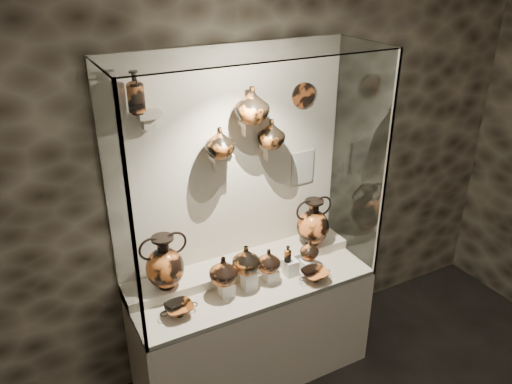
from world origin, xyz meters
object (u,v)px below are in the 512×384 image
Objects in this scene: ovoid_vase_a at (220,142)px; ovoid_vase_b at (252,105)px; kylix_right at (315,275)px; jug_a at (223,270)px; kylix_left at (179,309)px; lekythos_tall at (135,90)px; amphora_left at (164,262)px; ovoid_vase_c at (271,134)px; lekythos_small at (288,253)px; jug_b at (246,259)px; jug_c at (268,260)px; amphora_right at (313,222)px; jug_e at (309,249)px.

ovoid_vase_a is 0.31m from ovoid_vase_b.
jug_a is at bearing 148.46° from kylix_right.
kylix_left is (-0.33, -0.05, -0.15)m from jug_a.
amphora_left is at bearing -58.53° from lekythos_tall.
ovoid_vase_b is 0.27m from ovoid_vase_c.
lekythos_tall is at bearing 151.78° from lekythos_small.
kylix_right is 1.19× the size of ovoid_vase_a.
ovoid_vase_a is (-0.52, 0.39, 0.94)m from kylix_right.
lekythos_tall is at bearing 155.22° from ovoid_vase_a.
amphora_left is 0.54m from jug_b.
jug_c is at bearing 168.08° from lekythos_small.
jug_b is at bearing -124.55° from ovoid_vase_b.
jug_b reaches higher than jug_c.
amphora_right is 1.57× the size of kylix_left.
lekythos_small is 1.05m from ovoid_vase_b.
jug_b is at bearing -172.71° from amphora_right.
lekythos_small is at bearing 12.12° from jug_b.
lekythos_tall reaches higher than lekythos_small.
ovoid_vase_c is at bearing 51.20° from jug_b.
amphora_right reaches higher than jug_a.
ovoid_vase_c is (0.15, 0.25, 0.81)m from jug_c.
kylix_right is at bearing -11.67° from kylix_left.
lekythos_small reaches higher than jug_c.
jug_a is at bearing -163.65° from jug_b.
jug_c is 0.35m from kylix_right.
lekythos_small is (0.82, -0.19, -0.07)m from amphora_left.
jug_c reaches higher than jug_e.
ovoid_vase_a reaches higher than ovoid_vase_c.
jug_a is at bearing -143.83° from ovoid_vase_b.
kylix_right is at bearing -24.29° from lekythos_tall.
amphora_right reaches higher than kylix_right.
kylix_right is at bearing -58.20° from ovoid_vase_c.
kylix_right is at bearing -59.17° from ovoid_vase_a.
jug_b is 0.84× the size of kylix_right.
ovoid_vase_b reaches higher than lekythos_small.
lekythos_tall is at bearing -169.52° from ovoid_vase_c.
jug_b is 0.80m from ovoid_vase_a.
jug_e reaches higher than kylix_left.
kylix_left and kylix_right have the same top height.
jug_b is 0.52m from jug_e.
ovoid_vase_a is at bearing 124.55° from kylix_right.
lekythos_small is at bearing -78.32° from ovoid_vase_c.
amphora_right is at bearing -14.71° from amphora_left.
ovoid_vase_a reaches higher than jug_a.
ovoid_vase_a is (-0.57, 0.23, 0.84)m from jug_e.
ovoid_vase_c reaches higher than amphora_left.
kylix_left is 0.99× the size of kylix_right.
amphora_right is at bearing 5.55° from kylix_left.
ovoid_vase_b is (-0.49, 0.03, 0.95)m from amphora_right.
jug_a is at bearing -175.42° from amphora_right.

